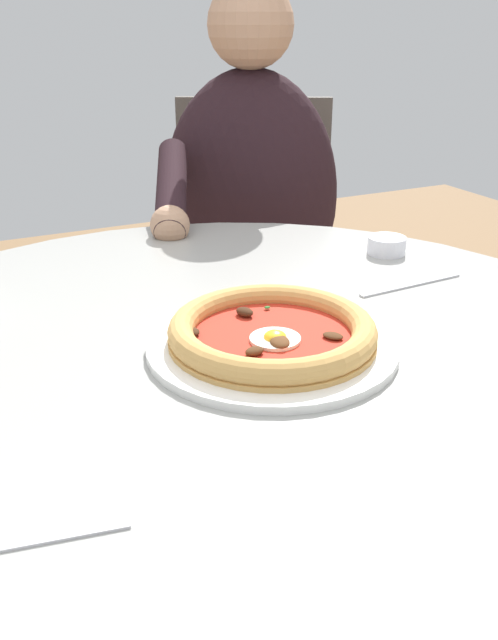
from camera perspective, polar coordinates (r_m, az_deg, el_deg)
The scene contains 6 objects.
dining_table at distance 0.90m, azimuth -1.46°, elevation -11.67°, with size 1.06×1.06×0.72m.
pizza_on_plate at distance 0.80m, azimuth 1.92°, elevation -1.29°, with size 0.29×0.29×0.04m.
ramekin_capers at distance 1.15m, azimuth 11.27°, elevation 6.11°, with size 0.06×0.06×0.03m.
fork_utensil at distance 1.02m, azimuth 13.20°, elevation 2.83°, with size 0.18×0.02×0.00m.
diner_person at distance 1.58m, azimuth 0.04°, elevation 2.75°, with size 0.52×0.45×1.15m.
cafe_chair_diner at distance 1.71m, azimuth 0.26°, elevation 5.56°, with size 0.57×0.57×0.90m.
Camera 1 is at (-0.30, -0.67, 1.08)m, focal length 38.85 mm.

